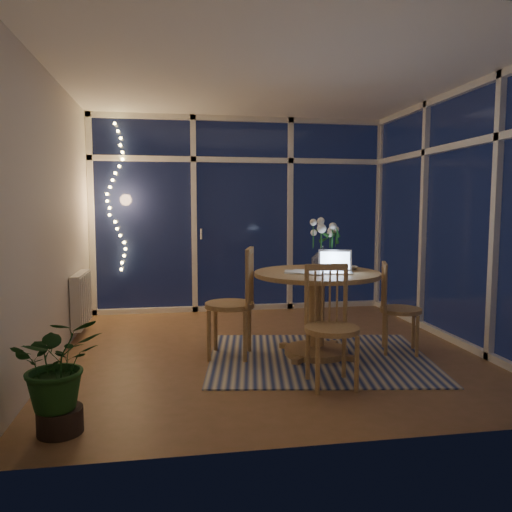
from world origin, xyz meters
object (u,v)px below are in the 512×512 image
Objects in this scene: chair_front at (332,326)px; laptop at (336,261)px; flower_vase at (322,258)px; dining_table at (316,314)px; chair_right at (401,308)px; chair_left at (230,302)px; potted_plant at (58,374)px.

laptop is (0.25, 0.69, 0.43)m from chair_front.
laptop is 1.47× the size of flower_vase.
chair_right is (0.82, -0.06, 0.04)m from dining_table.
chair_left is 1.02m from flower_vase.
chair_front is at bearing 14.64° from potted_plant.
dining_table is 1.12× the size of chair_left.
potted_plant is (-2.04, -1.31, -0.02)m from dining_table.
chair_left is 1.05m from laptop.
flower_vase is at bearing 78.85° from chair_front.
potted_plant is at bearing -163.95° from chair_front.
dining_table is at bearing 83.36° from chair_front.
dining_table is 0.82m from chair_right.
potted_plant is (-1.93, -0.50, -0.10)m from chair_front.
laptop is 0.35m from flower_vase.
chair_left reaches higher than chair_front.
laptop is at bearing -86.16° from flower_vase.
chair_right reaches higher than potted_plant.
chair_left is at bearing 129.44° from chair_front.
laptop is at bearing -40.52° from dining_table.
flower_vase reaches higher than chair_front.
chair_left is 1.64m from chair_right.
chair_left reaches higher than dining_table.
potted_plant is (-2.18, -1.19, -0.54)m from laptop.
potted_plant is (-2.16, -1.54, -0.53)m from flower_vase.
chair_right is 4.24× the size of flower_vase.
chair_front is 1.14m from flower_vase.
dining_table is 0.57m from flower_vase.
chair_right is 0.83m from laptop.
dining_table is at bearing 99.34° from chair_left.
chair_right is 2.88× the size of laptop.
dining_table is 3.80× the size of laptop.
flower_vase is at bearing 113.87° from chair_left.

